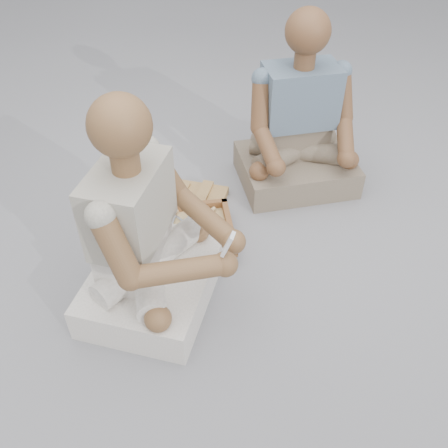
{
  "coord_description": "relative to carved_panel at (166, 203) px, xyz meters",
  "views": [
    {
      "loc": [
        -0.15,
        -1.5,
        1.79
      ],
      "look_at": [
        -0.05,
        0.2,
        0.3
      ],
      "focal_mm": 40.0,
      "sensor_mm": 36.0,
      "label": 1
    }
  ],
  "objects": [
    {
      "name": "carved_panel",
      "position": [
        0.0,
        0.0,
        0.0
      ],
      "size": [
        0.73,
        0.59,
        0.04
      ],
      "primitive_type": "cube",
      "rotation": [
        0.0,
        0.0,
        -0.31
      ],
      "color": "olive",
      "rests_on": "ground"
    },
    {
      "name": "wood_chip_2",
      "position": [
        0.25,
        -0.04,
        -0.02
      ],
      "size": [
        0.02,
        0.02,
        0.0
      ],
      "primitive_type": "cube",
      "rotation": [
        0.0,
        0.0,
        2.67
      ],
      "color": "tan",
      "rests_on": "ground"
    },
    {
      "name": "chisel_2",
      "position": [
        0.15,
        -0.15,
        0.05
      ],
      "size": [
        0.12,
        0.2,
        0.02
      ],
      "rotation": [
        0.0,
        0.0,
        1.06
      ],
      "color": "silver",
      "rests_on": "tool_tray"
    },
    {
      "name": "wood_chip_1",
      "position": [
        -0.24,
        -0.33,
        -0.02
      ],
      "size": [
        0.02,
        0.02,
        0.0
      ],
      "primitive_type": "cube",
      "rotation": [
        0.0,
        0.0,
        0.8
      ],
      "color": "tan",
      "rests_on": "ground"
    },
    {
      "name": "wood_chip_7",
      "position": [
        0.04,
        0.09,
        -0.02
      ],
      "size": [
        0.02,
        0.02,
        0.0
      ],
      "primitive_type": "cube",
      "rotation": [
        0.0,
        0.0,
        1.42
      ],
      "color": "tan",
      "rests_on": "ground"
    },
    {
      "name": "chisel_1",
      "position": [
        0.23,
        -0.17,
        0.06
      ],
      "size": [
        0.16,
        0.17,
        0.02
      ],
      "rotation": [
        0.0,
        0.0,
        0.83
      ],
      "color": "silver",
      "rests_on": "tool_tray"
    },
    {
      "name": "ground",
      "position": [
        0.35,
        -0.72,
        -0.02
      ],
      "size": [
        60.0,
        60.0,
        0.0
      ],
      "primitive_type": "plane",
      "color": "gray",
      "rests_on": "ground"
    },
    {
      "name": "chisel_4",
      "position": [
        0.15,
        -0.34,
        0.05
      ],
      "size": [
        0.22,
        0.03,
        0.02
      ],
      "rotation": [
        0.0,
        0.0,
        -0.05
      ],
      "color": "silver",
      "rests_on": "tool_tray"
    },
    {
      "name": "mobile_phone",
      "position": [
        0.29,
        -0.84,
        0.46
      ],
      "size": [
        0.06,
        0.06,
        0.11
      ],
      "rotation": [
        -0.35,
        0.0,
        -1.88
      ],
      "color": "white",
      "rests_on": "craftsman"
    },
    {
      "name": "wood_chip_4",
      "position": [
        0.01,
        -0.22,
        -0.02
      ],
      "size": [
        0.02,
        0.02,
        0.0
      ],
      "primitive_type": "cube",
      "rotation": [
        0.0,
        0.0,
        0.1
      ],
      "color": "tan",
      "rests_on": "ground"
    },
    {
      "name": "companion",
      "position": [
        0.76,
        0.21,
        0.31
      ],
      "size": [
        0.71,
        0.6,
        1.0
      ],
      "rotation": [
        0.0,
        0.0,
        3.29
      ],
      "color": "#766455",
      "rests_on": "ground"
    },
    {
      "name": "craftsman",
      "position": [
        -0.04,
        -0.66,
        0.32
      ],
      "size": [
        0.76,
        0.78,
        1.01
      ],
      "rotation": [
        0.0,
        0.0,
        -1.89
      ],
      "color": "silver",
      "rests_on": "ground"
    },
    {
      "name": "chisel_3",
      "position": [
        0.06,
        -0.33,
        0.06
      ],
      "size": [
        0.1,
        0.21,
        0.02
      ],
      "rotation": [
        0.0,
        0.0,
        -1.2
      ],
      "color": "silver",
      "rests_on": "tool_tray"
    },
    {
      "name": "wood_chip_3",
      "position": [
        -0.12,
        -0.24,
        -0.02
      ],
      "size": [
        0.02,
        0.02,
        0.0
      ],
      "primitive_type": "cube",
      "rotation": [
        0.0,
        0.0,
        2.72
      ],
      "color": "tan",
      "rests_on": "ground"
    },
    {
      "name": "chisel_5",
      "position": [
        0.23,
        -0.32,
        0.06
      ],
      "size": [
        0.17,
        0.17,
        0.02
      ],
      "rotation": [
        0.0,
        0.0,
        0.78
      ],
      "color": "silver",
      "rests_on": "tool_tray"
    },
    {
      "name": "chisel_6",
      "position": [
        0.06,
        -0.32,
        0.06
      ],
      "size": [
        0.17,
        0.17,
        0.02
      ],
      "rotation": [
        0.0,
        0.0,
        0.78
      ],
      "color": "silver",
      "rests_on": "tool_tray"
    },
    {
      "name": "chisel_7",
      "position": [
        0.06,
        -0.14,
        0.05
      ],
      "size": [
        0.07,
        0.22,
        0.02
      ],
      "rotation": [
        0.0,
        0.0,
        1.34
      ],
      "color": "silver",
      "rests_on": "tool_tray"
    },
    {
      "name": "chisel_0",
      "position": [
        0.15,
        -0.28,
        0.05
      ],
      "size": [
        0.15,
        0.18,
        0.02
      ],
      "rotation": [
        0.0,
        0.0,
        -0.89
      ],
      "color": "silver",
      "rests_on": "tool_tray"
    },
    {
      "name": "wood_chip_8",
      "position": [
        0.03,
        -0.34,
        -0.02
      ],
      "size": [
        0.02,
        0.02,
        0.0
      ],
      "primitive_type": "cube",
      "rotation": [
        0.0,
        0.0,
        2.98
      ],
      "color": "tan",
      "rests_on": "ground"
    },
    {
      "name": "wood_chip_0",
      "position": [
        0.3,
        -0.3,
        -0.02
      ],
      "size": [
        0.02,
        0.02,
        0.0
      ],
      "primitive_type": "cube",
      "rotation": [
        0.0,
        0.0,
        0.36
      ],
      "color": "tan",
      "rests_on": "ground"
    },
    {
      "name": "wood_chip_5",
      "position": [
        0.11,
        -0.59,
        -0.02
      ],
      "size": [
        0.02,
        0.02,
        0.0
      ],
      "primitive_type": "cube",
      "rotation": [
        0.0,
        0.0,
        1.37
      ],
      "color": "tan",
      "rests_on": "ground"
    },
    {
      "name": "tool_tray",
      "position": [
        0.11,
        -0.3,
        0.04
      ],
      "size": [
        0.52,
        0.43,
        0.06
      ],
      "rotation": [
        0.0,
        0.0,
        0.08
      ],
      "color": "brown",
      "rests_on": "carved_panel"
    },
    {
      "name": "wood_chip_6",
      "position": [
        0.17,
        0.0,
        -0.02
      ],
      "size": [
        0.02,
        0.02,
        0.0
      ],
      "primitive_type": "cube",
      "rotation": [
        0.0,
        0.0,
        1.92
      ],
      "color": "tan",
      "rests_on": "ground"
    },
    {
      "name": "wood_chip_9",
      "position": [
        0.15,
        -0.0,
        -0.02
      ],
      "size": [
        0.02,
        0.02,
        0.0
      ],
      "primitive_type": "cube",
      "rotation": [
        0.0,
        0.0,
        2.05
      ],
      "color": "tan",
      "rests_on": "ground"
    }
  ]
}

